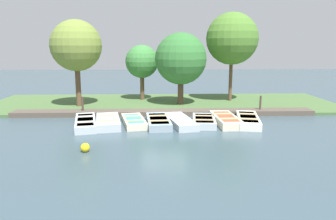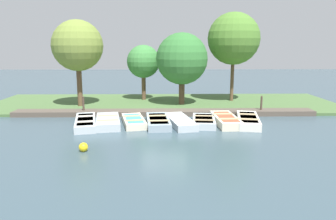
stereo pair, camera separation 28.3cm
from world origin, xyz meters
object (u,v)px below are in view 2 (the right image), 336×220
mooring_post_far (261,105)px  park_tree_left (143,62)px  rowboat_1 (108,121)px  rowboat_2 (134,121)px  rowboat_4 (180,121)px  rowboat_3 (158,121)px  mooring_post_near (84,106)px  rowboat_7 (248,120)px  rowboat_0 (85,122)px  rowboat_6 (226,120)px  park_tree_right (234,39)px  rowboat_5 (204,121)px  park_tree_center (182,59)px  park_tree_far_left (78,46)px  buoy (83,147)px

mooring_post_far → park_tree_left: (-4.78, -7.33, 2.36)m
rowboat_1 → park_tree_left: 7.96m
rowboat_2 → rowboat_4: size_ratio=0.87×
rowboat_3 → mooring_post_near: mooring_post_near is taller
rowboat_4 → rowboat_7: bearing=79.3°
rowboat_0 → rowboat_6: 7.38m
rowboat_2 → park_tree_right: 10.22m
rowboat_3 → rowboat_5: (-0.09, 2.41, -0.01)m
rowboat_1 → rowboat_0: bearing=-93.9°
park_tree_left → park_tree_center: bearing=52.4°
rowboat_4 → rowboat_3: bearing=-99.6°
rowboat_5 → park_tree_far_left: size_ratio=0.49×
rowboat_7 → mooring_post_near: size_ratio=3.03×
park_tree_left → park_tree_right: (0.67, 6.40, 1.63)m
rowboat_1 → park_tree_far_left: park_tree_far_left is taller
buoy → park_tree_center: 11.02m
mooring_post_far → park_tree_right: bearing=-167.2°
rowboat_1 → rowboat_6: size_ratio=0.99×
rowboat_4 → park_tree_left: (-7.30, -2.28, 2.75)m
rowboat_0 → rowboat_6: rowboat_6 is taller
rowboat_4 → rowboat_2: bearing=-104.6°
mooring_post_near → park_tree_center: size_ratio=0.23×
rowboat_0 → buoy: bearing=-0.2°
rowboat_7 → mooring_post_near: mooring_post_near is taller
rowboat_6 → rowboat_2: bearing=-92.3°
rowboat_1 → mooring_post_near: (-2.54, -1.85, 0.38)m
rowboat_4 → mooring_post_near: mooring_post_near is taller
rowboat_2 → rowboat_1: bearing=-94.7°
rowboat_6 → mooring_post_near: 8.42m
rowboat_3 → rowboat_4: size_ratio=0.93×
rowboat_5 → park_tree_far_left: (-4.75, -7.63, 3.90)m
rowboat_3 → rowboat_6: (-0.19, 3.60, 0.02)m
rowboat_4 → mooring_post_far: 5.65m
rowboat_0 → park_tree_right: 12.11m
rowboat_5 → park_tree_center: bearing=-164.5°
buoy → park_tree_left: (-11.68, 1.76, 2.76)m
rowboat_1 → park_tree_left: bearing=158.9°
park_tree_left → park_tree_center: size_ratio=0.84×
rowboat_3 → rowboat_7: bearing=87.1°
mooring_post_far → park_tree_right: (-4.11, -0.93, 3.99)m
rowboat_6 → rowboat_7: 1.18m
rowboat_1 → park_tree_center: size_ratio=0.65×
buoy → rowboat_4: bearing=137.3°
park_tree_left → park_tree_center: (2.07, 2.69, 0.29)m
rowboat_2 → rowboat_3: bearing=71.1°
park_tree_center → rowboat_1: bearing=-38.5°
park_tree_far_left → park_tree_left: size_ratio=1.38×
rowboat_7 → park_tree_right: bearing=-173.4°
rowboat_6 → park_tree_left: bearing=-149.0°
mooring_post_far → park_tree_right: park_tree_right is taller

